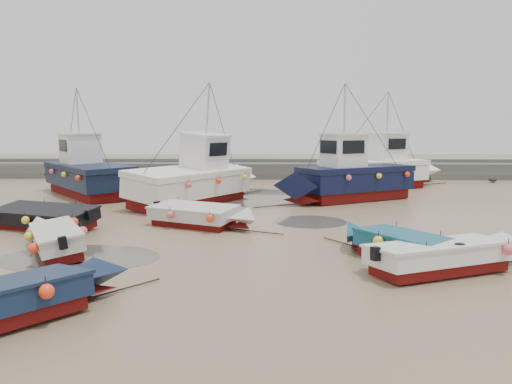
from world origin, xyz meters
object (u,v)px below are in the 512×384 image
cabin_boat_1 (197,178)px  dinghy_4 (38,215)px  dinghy_2 (399,242)px  person (165,206)px  cabin_boat_0 (85,173)px  dinghy_3 (450,252)px  cabin_boat_2 (347,176)px  cabin_boat_3 (381,168)px  dinghy_0 (57,234)px  dinghy_1 (10,296)px  dinghy_5 (201,213)px

cabin_boat_1 → dinghy_4: bearing=-95.4°
dinghy_2 → person: size_ratio=2.64×
cabin_boat_0 → cabin_boat_1: size_ratio=1.02×
dinghy_3 → cabin_boat_0: 22.32m
cabin_boat_2 → person: (-9.48, -1.97, -1.36)m
person → cabin_boat_3: bearing=-147.1°
dinghy_0 → person: (1.43, 9.51, -0.55)m
dinghy_1 → cabin_boat_1: (1.43, 16.28, 0.78)m
dinghy_2 → cabin_boat_2: cabin_boat_2 is taller
dinghy_4 → cabin_boat_1: (5.27, 6.80, 0.79)m
dinghy_3 → dinghy_4: same height
cabin_boat_0 → cabin_boat_2: size_ratio=1.09×
dinghy_3 → dinghy_5: size_ratio=1.10×
dinghy_1 → cabin_boat_2: 19.69m
cabin_boat_2 → dinghy_1: bearing=121.7°
cabin_boat_3 → dinghy_1: bearing=-56.5°
cabin_boat_1 → person: cabin_boat_1 is taller
dinghy_2 → cabin_boat_0: 20.72m
dinghy_3 → cabin_boat_1: bearing=-168.3°
dinghy_1 → cabin_boat_1: size_ratio=0.53×
dinghy_0 → cabin_boat_2: bearing=16.9°
cabin_boat_3 → cabin_boat_0: bearing=-106.8°
cabin_boat_0 → dinghy_0: bearing=-111.3°
dinghy_0 → person: size_ratio=2.80×
cabin_boat_0 → person: bearing=-75.3°
dinghy_0 → dinghy_2: 10.58m
dinghy_0 → dinghy_3: (11.63, -1.99, -0.01)m
dinghy_4 → person: bearing=-13.3°
dinghy_2 → cabin_boat_3: bearing=44.8°
dinghy_2 → cabin_boat_1: bearing=89.8°
cabin_boat_0 → cabin_boat_1: 7.85m
dinghy_0 → dinghy_3: bearing=-39.3°
cabin_boat_0 → cabin_boat_3: 18.63m
dinghy_3 → cabin_boat_0: bearing=-158.1°
cabin_boat_3 → dinghy_4: bearing=-78.2°
dinghy_3 → dinghy_2: bearing=-161.0°
dinghy_4 → person: size_ratio=3.44×
dinghy_3 → cabin_boat_3: size_ratio=0.63×
dinghy_1 → cabin_boat_0: 20.40m
dinghy_2 → dinghy_5: 8.14m
dinghy_1 → person: dinghy_1 is taller
dinghy_3 → cabin_boat_2: (-0.72, 13.47, 0.82)m
dinghy_1 → cabin_boat_3: (12.57, 23.25, 0.79)m
dinghy_0 → cabin_boat_1: size_ratio=0.54×
cabin_boat_1 → dinghy_2: bearing=-23.7°
cabin_boat_1 → dinghy_1: bearing=-62.7°
person → dinghy_5: bearing=116.5°
dinghy_1 → dinghy_3: same height
dinghy_3 → person: dinghy_3 is taller
cabin_boat_1 → dinghy_3: bearing=-22.8°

